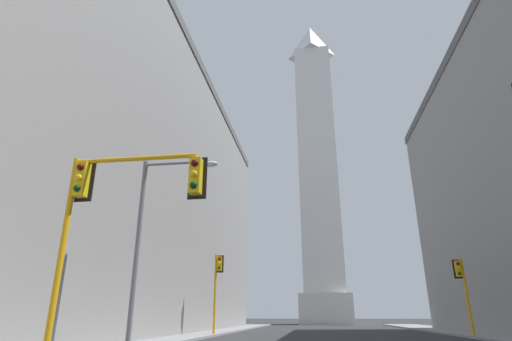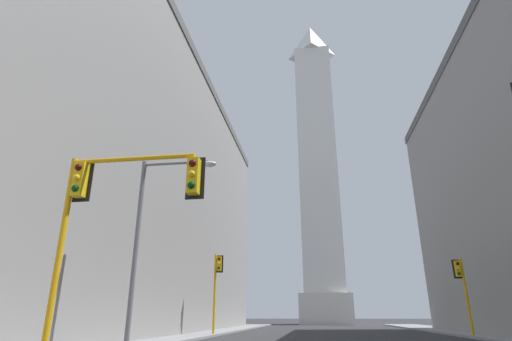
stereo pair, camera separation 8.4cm
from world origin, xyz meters
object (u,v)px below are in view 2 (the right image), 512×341
at_px(traffic_light_mid_left, 217,281).
at_px(traffic_light_near_left, 110,202).
at_px(street_lamp, 151,227).
at_px(traffic_light_mid_right, 463,285).
at_px(obelisk, 317,162).

distance_m(traffic_light_mid_left, traffic_light_near_left, 20.19).
distance_m(traffic_light_near_left, street_lamp, 4.89).
bearing_deg(traffic_light_mid_left, traffic_light_mid_right, -0.76).
bearing_deg(obelisk, traffic_light_mid_right, -78.06).
xyz_separation_m(traffic_light_mid_left, traffic_light_mid_right, (17.69, -0.24, -0.44)).
bearing_deg(traffic_light_near_left, traffic_light_mid_left, 94.63).
bearing_deg(traffic_light_mid_left, street_lamp, -86.68).
distance_m(traffic_light_mid_right, traffic_light_near_left, 25.58).
distance_m(obelisk, traffic_light_near_left, 66.87).
height_order(obelisk, traffic_light_near_left, obelisk).
distance_m(obelisk, traffic_light_mid_left, 49.54).
bearing_deg(obelisk, traffic_light_mid_left, -101.98).
distance_m(obelisk, street_lamp, 62.42).
height_order(traffic_light_mid_left, street_lamp, street_lamp).
relative_size(obelisk, traffic_light_mid_right, 11.61).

